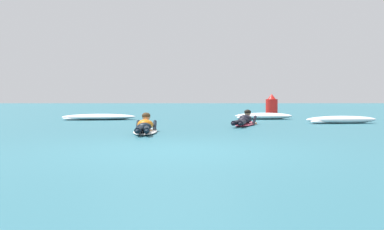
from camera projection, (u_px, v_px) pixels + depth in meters
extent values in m
plane|color=#2D6B7A|center=(181.00, 121.00, 17.69)|extent=(120.00, 120.00, 0.00)
ellipsoid|color=white|center=(145.00, 131.00, 11.65)|extent=(0.66, 2.33, 0.07)
ellipsoid|color=white|center=(148.00, 128.00, 12.75)|extent=(0.22, 0.21, 0.06)
ellipsoid|color=orange|center=(145.00, 125.00, 11.69)|extent=(0.42, 0.68, 0.35)
ellipsoid|color=black|center=(144.00, 127.00, 11.31)|extent=(0.35, 0.29, 0.20)
cylinder|color=black|center=(140.00, 130.00, 10.75)|extent=(0.16, 0.81, 0.14)
ellipsoid|color=black|center=(137.00, 131.00, 10.34)|extent=(0.11, 0.22, 0.08)
cylinder|color=black|center=(147.00, 130.00, 10.76)|extent=(0.22, 0.82, 0.14)
ellipsoid|color=black|center=(147.00, 131.00, 10.35)|extent=(0.11, 0.22, 0.08)
cylinder|color=black|center=(138.00, 127.00, 12.05)|extent=(0.11, 0.59, 0.34)
sphere|color=tan|center=(139.00, 130.00, 12.43)|extent=(0.09, 0.09, 0.09)
cylinder|color=black|center=(155.00, 127.00, 12.05)|extent=(0.11, 0.59, 0.34)
sphere|color=tan|center=(155.00, 130.00, 12.41)|extent=(0.09, 0.09, 0.09)
sphere|color=tan|center=(146.00, 117.00, 12.07)|extent=(0.21, 0.21, 0.21)
ellipsoid|color=#47331E|center=(146.00, 116.00, 12.05)|extent=(0.23, 0.21, 0.16)
ellipsoid|color=#E54C66|center=(245.00, 124.00, 14.79)|extent=(1.11, 2.23, 0.07)
ellipsoid|color=#E54C66|center=(250.00, 122.00, 15.78)|extent=(0.23, 0.24, 0.06)
ellipsoid|color=black|center=(246.00, 119.00, 14.83)|extent=(0.59, 0.81, 0.35)
ellipsoid|color=black|center=(243.00, 121.00, 14.43)|extent=(0.41, 0.36, 0.20)
cylinder|color=black|center=(237.00, 122.00, 13.86)|extent=(0.45, 0.93, 0.14)
ellipsoid|color=black|center=(233.00, 123.00, 13.41)|extent=(0.16, 0.24, 0.08)
cylinder|color=black|center=(242.00, 123.00, 13.81)|extent=(0.35, 0.95, 0.14)
ellipsoid|color=black|center=(241.00, 123.00, 13.36)|extent=(0.16, 0.24, 0.08)
cylinder|color=black|center=(241.00, 121.00, 15.28)|extent=(0.26, 0.60, 0.34)
sphere|color=tan|center=(243.00, 123.00, 15.65)|extent=(0.09, 0.09, 0.09)
cylinder|color=black|center=(254.00, 121.00, 15.14)|extent=(0.26, 0.60, 0.34)
sphere|color=tan|center=(256.00, 123.00, 15.49)|extent=(0.09, 0.09, 0.09)
sphere|color=tan|center=(248.00, 113.00, 15.23)|extent=(0.21, 0.21, 0.21)
ellipsoid|color=black|center=(248.00, 112.00, 15.21)|extent=(0.27, 0.25, 0.16)
ellipsoid|color=white|center=(99.00, 117.00, 18.55)|extent=(3.04, 1.60, 0.23)
ellipsoid|color=white|center=(117.00, 117.00, 18.85)|extent=(1.07, 0.62, 0.16)
ellipsoid|color=white|center=(77.00, 118.00, 18.28)|extent=(1.16, 0.83, 0.13)
ellipsoid|color=white|center=(341.00, 120.00, 15.90)|extent=(2.60, 1.00, 0.26)
ellipsoid|color=white|center=(357.00, 121.00, 16.10)|extent=(0.95, 0.45, 0.18)
ellipsoid|color=white|center=(321.00, 122.00, 15.72)|extent=(0.95, 0.73, 0.14)
ellipsoid|color=white|center=(264.00, 116.00, 19.05)|extent=(2.38, 1.02, 0.26)
ellipsoid|color=white|center=(277.00, 117.00, 19.21)|extent=(0.96, 0.75, 0.18)
ellipsoid|color=white|center=(247.00, 118.00, 18.93)|extent=(0.93, 0.65, 0.14)
cylinder|color=red|center=(272.00, 108.00, 21.40)|extent=(0.54, 0.54, 0.81)
cone|color=red|center=(272.00, 97.00, 21.38)|extent=(0.38, 0.38, 0.24)
cylinder|color=black|center=(272.00, 116.00, 21.41)|extent=(0.57, 0.57, 0.12)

